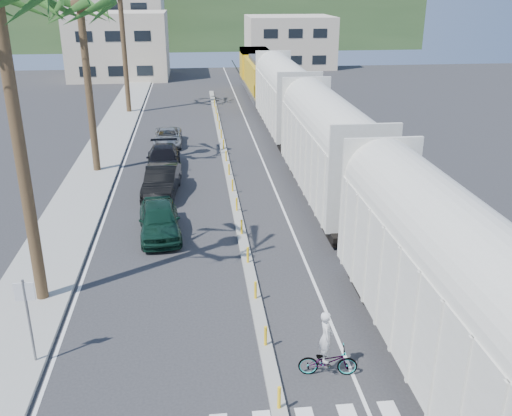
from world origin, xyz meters
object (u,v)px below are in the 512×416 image
Objects in this scene: street_sign at (27,310)px; car_lead at (159,219)px; car_second at (162,181)px; cyclist at (327,355)px.

street_sign is 0.62× the size of car_lead.
cyclist is at bearing -65.62° from car_second.
street_sign is 1.36× the size of cyclist.
street_sign is 0.60× the size of car_second.
car_lead is (3.44, 9.63, -1.17)m from street_sign.
car_lead is 12.45m from cyclist.
car_lead is at bearing 70.32° from street_sign.
car_lead is 2.20× the size of cyclist.
street_sign is at bearing 87.86° from cyclist.
cyclist is at bearing -68.52° from car_lead.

